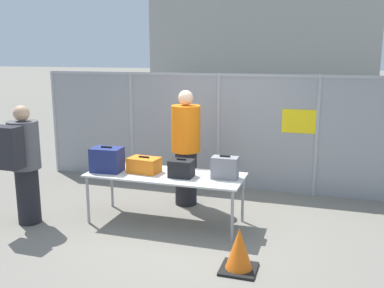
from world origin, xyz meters
The scene contains 12 objects.
ground_plane centered at (0.00, 0.00, 0.00)m, with size 120.00×120.00×0.00m, color slate.
fence_section centered at (0.01, 2.02, 1.08)m, with size 6.87×0.07×2.05m.
inspection_table centered at (-0.29, 0.12, 0.68)m, with size 2.21×0.84×0.73m.
suitcase_navy centered at (-1.15, 0.01, 0.90)m, with size 0.45×0.33×0.37m.
suitcase_orange centered at (-0.61, 0.12, 0.83)m, with size 0.46×0.32×0.24m.
suitcase_black centered at (-0.03, 0.07, 0.84)m, with size 0.32×0.25×0.26m.
suitcase_grey centered at (0.55, 0.17, 0.87)m, with size 0.36×0.22×0.32m.
traveler_hooded centered at (-2.17, -0.52, 0.93)m, with size 0.42×0.65×1.70m.
security_worker_near centered at (-0.26, 0.95, 0.95)m, with size 0.46×0.46×1.84m.
utility_trailer centered at (1.28, 4.42, 0.38)m, with size 4.49×2.02×0.62m.
distant_hangar centered at (-1.98, 24.50, 3.21)m, with size 12.61×12.02×6.42m.
traffic_cone centered at (0.98, -0.94, 0.23)m, with size 0.41×0.41×0.51m.
Camera 1 is at (1.81, -5.31, 2.40)m, focal length 40.00 mm.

